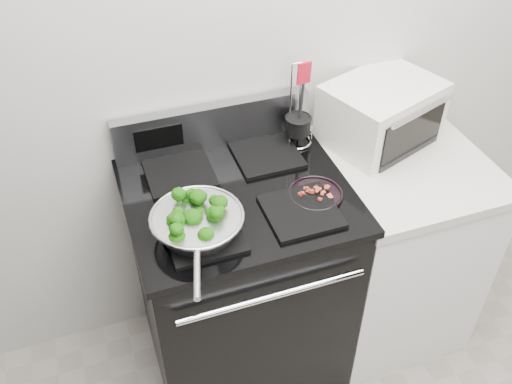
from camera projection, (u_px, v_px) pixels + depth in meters
name	position (u px, v px, depth m)	size (l,w,h in m)	color
back_wall	(285.00, 34.00, 2.07)	(4.00, 0.02, 2.70)	beige
gas_range	(240.00, 279.00, 2.31)	(0.79, 0.69, 1.13)	black
counter	(389.00, 244.00, 2.50)	(0.62, 0.68, 0.92)	white
skillet	(197.00, 222.00, 1.82)	(0.31, 0.48, 0.07)	silver
broccoli_pile	(197.00, 218.00, 1.81)	(0.24, 0.24, 0.08)	black
bacon_plate	(316.00, 192.00, 1.99)	(0.19, 0.19, 0.04)	black
utensil_holder	(298.00, 129.00, 2.20)	(0.11, 0.11, 0.35)	silver
toaster_oven	(381.00, 113.00, 2.24)	(0.51, 0.45, 0.24)	silver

